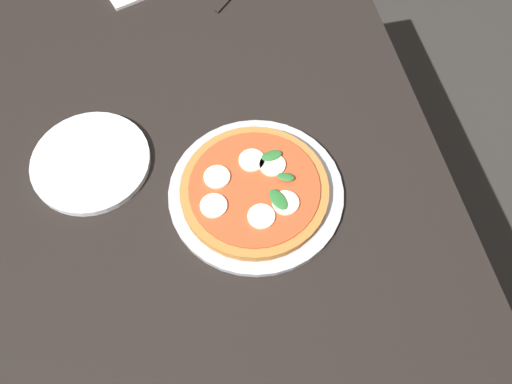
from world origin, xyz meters
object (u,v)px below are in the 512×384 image
(pizza, at_px, (254,190))
(plate_white, at_px, (91,162))
(dining_table, at_px, (219,176))
(serving_tray, at_px, (256,193))

(pizza, bearing_deg, plate_white, -114.65)
(dining_table, bearing_deg, plate_white, -93.87)
(plate_white, bearing_deg, pizza, 65.35)
(serving_tray, height_order, pizza, pizza)
(serving_tray, bearing_deg, plate_white, -114.14)
(dining_table, distance_m, plate_white, 0.27)
(dining_table, height_order, plate_white, plate_white)
(pizza, height_order, plate_white, pizza)
(serving_tray, distance_m, plate_white, 0.33)
(pizza, xyz_separation_m, plate_white, (-0.14, -0.29, -0.02))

